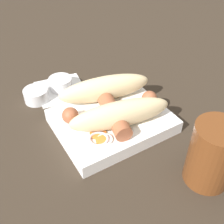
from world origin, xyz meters
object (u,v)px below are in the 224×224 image
object	(u,v)px
food_tray	(112,121)
drink_glass	(212,155)
sausage	(111,107)
condiment_cup_far	(36,96)
bread_roll	(112,101)
condiment_cup_near	(61,84)

from	to	relation	value
food_tray	drink_glass	xyz separation A→B (m)	(0.07, -0.19, 0.04)
sausage	condiment_cup_far	size ratio (longest dim) A/B	3.53
bread_roll	condiment_cup_far	size ratio (longest dim) A/B	3.98
bread_roll	drink_glass	bearing A→B (deg)	-72.52
sausage	condiment_cup_near	xyz separation A→B (m)	(-0.04, 0.17, -0.03)
drink_glass	condiment_cup_near	bearing A→B (deg)	106.33
condiment_cup_near	drink_glass	distance (m)	0.38
condiment_cup_far	bread_roll	bearing A→B (deg)	-54.09
bread_roll	condiment_cup_far	world-z (taller)	bread_roll
food_tray	condiment_cup_near	bearing A→B (deg)	101.81
sausage	condiment_cup_far	xyz separation A→B (m)	(-0.10, 0.15, -0.03)
food_tray	drink_glass	bearing A→B (deg)	-69.65
sausage	drink_glass	distance (m)	0.21
bread_roll	condiment_cup_far	xyz separation A→B (m)	(-0.11, 0.15, -0.04)
bread_roll	food_tray	bearing A→B (deg)	-118.24
bread_roll	condiment_cup_near	xyz separation A→B (m)	(-0.04, 0.16, -0.04)
sausage	food_tray	bearing A→B (deg)	-112.06
food_tray	bread_roll	world-z (taller)	bread_roll
food_tray	drink_glass	distance (m)	0.21
sausage	drink_glass	world-z (taller)	drink_glass
bread_roll	condiment_cup_near	size ratio (longest dim) A/B	3.98
food_tray	sausage	size ratio (longest dim) A/B	1.13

